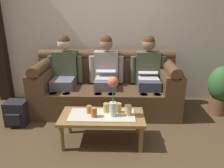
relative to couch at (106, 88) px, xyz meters
The scene contains 15 objects.
ground_plane 1.23m from the couch, 90.00° to the right, with size 14.00×14.00×0.00m, color #4C3823.
back_wall_patterned 1.20m from the couch, 90.00° to the left, with size 6.00×0.12×2.90m, color beige.
couch is the anchor object (origin of this frame).
person_left 0.73m from the couch, behind, with size 0.56×0.67×1.22m.
person_middle 0.29m from the couch, 90.00° to the right, with size 0.56×0.67×1.22m.
person_right 0.73m from the couch, ahead, with size 0.56×0.67×1.22m.
coffee_table 0.98m from the couch, 90.00° to the right, with size 1.03×0.50×0.38m.
flower_vase 1.05m from the couch, 82.29° to the right, with size 0.13×0.13×0.50m.
cup_near_left 0.93m from the couch, 77.27° to the right, with size 0.07×0.07×0.12m, color gold.
cup_near_right 1.02m from the couch, 71.87° to the right, with size 0.08×0.08×0.13m, color #DBB77A.
cup_far_center 0.95m from the couch, 99.93° to the right, with size 0.06×0.06×0.10m, color #B26633.
cup_far_left 1.04m from the couch, 95.06° to the right, with size 0.07×0.07×0.12m, color #B26633.
cup_far_right 0.90m from the couch, 86.95° to the right, with size 0.07×0.07×0.11m, color gold.
backpack_left 1.40m from the couch, 156.08° to the right, with size 0.29×0.30×0.36m.
potted_plant 1.82m from the couch, ahead, with size 0.40×0.40×0.78m.
Camera 1 is at (0.19, -2.22, 1.60)m, focal length 35.08 mm.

